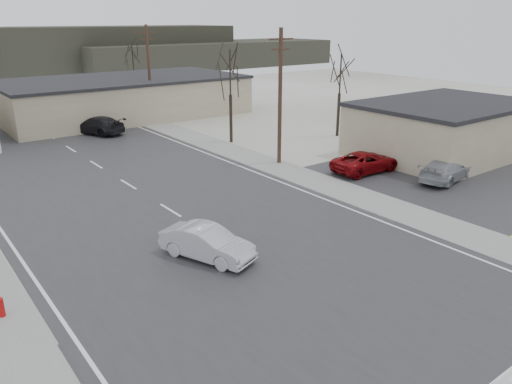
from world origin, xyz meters
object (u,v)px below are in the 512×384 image
at_px(car_parked_red, 365,162).
at_px(car_parked_silver, 446,170).
at_px(car_parked_dark_a, 424,153).
at_px(car_far_a, 97,125).
at_px(car_far_b, 0,114).
at_px(fire_hydrant, 1,307).
at_px(sedan_crossing, 207,243).

relative_size(car_parked_red, car_parked_silver, 1.02).
height_order(car_parked_red, car_parked_dark_a, same).
bearing_deg(car_far_a, car_parked_silver, 91.18).
height_order(car_far_a, car_far_b, car_far_a).
height_order(car_far_b, car_parked_silver, car_parked_silver).
relative_size(fire_hydrant, car_parked_red, 0.16).
bearing_deg(car_far_b, sedan_crossing, -113.58).
distance_m(sedan_crossing, car_parked_dark_a, 22.42).
relative_size(car_far_b, car_parked_silver, 0.84).
height_order(car_far_b, car_parked_dark_a, car_far_b).
height_order(sedan_crossing, car_parked_silver, sedan_crossing).
bearing_deg(sedan_crossing, car_parked_silver, -21.00).
distance_m(car_parked_dark_a, car_parked_silver, 4.66).
bearing_deg(sedan_crossing, car_parked_red, -5.02).
relative_size(car_far_b, car_parked_red, 0.82).
bearing_deg(car_parked_red, fire_hydrant, 102.81).
xyz_separation_m(sedan_crossing, car_parked_dark_a, (22.07, 3.91, -0.03)).
distance_m(fire_hydrant, car_parked_red, 25.55).
xyz_separation_m(car_far_a, car_far_b, (-6.07, 12.42, -0.09)).
xyz_separation_m(car_parked_dark_a, car_parked_silver, (-2.80, -3.72, 0.02)).
xyz_separation_m(fire_hydrant, car_parked_dark_a, (30.77, 3.40, 0.32)).
relative_size(fire_hydrant, car_parked_dark_a, 0.20).
bearing_deg(car_far_b, car_parked_dark_a, -83.19).
relative_size(car_far_a, car_far_b, 1.32).
bearing_deg(car_far_a, car_far_b, -88.41).
distance_m(car_far_a, car_parked_silver, 31.86).
distance_m(car_far_b, car_parked_dark_a, 43.73).
relative_size(sedan_crossing, car_parked_silver, 0.88).
xyz_separation_m(fire_hydrant, car_parked_red, (25.17, 4.38, 0.32)).
bearing_deg(car_parked_dark_a, car_far_b, 17.91).
relative_size(fire_hydrant, sedan_crossing, 0.19).
distance_m(fire_hydrant, sedan_crossing, 8.72).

